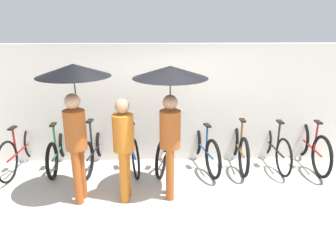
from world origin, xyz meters
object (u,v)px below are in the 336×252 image
parked_bicycle_3 (131,147)px  parked_bicycle_1 (59,149)px  pedestrian_trailing (170,93)px  parked_bicycle_0 (21,149)px  parked_bicycle_2 (95,149)px  parked_bicycle_5 (203,147)px  parked_bicycle_7 (274,146)px  parked_bicycle_4 (167,148)px  parked_bicycle_6 (238,146)px  pedestrian_center (124,143)px  parked_bicycle_8 (310,146)px  pedestrian_leading (74,94)px

parked_bicycle_3 → parked_bicycle_1: bearing=76.9°
parked_bicycle_1 → parked_bicycle_3: (1.38, -0.00, 0.04)m
parked_bicycle_1 → pedestrian_trailing: size_ratio=0.78×
parked_bicycle_0 → pedestrian_trailing: 3.23m
parked_bicycle_2 → parked_bicycle_5: parked_bicycle_5 is taller
parked_bicycle_7 → parked_bicycle_0: bearing=88.9°
parked_bicycle_1 → parked_bicycle_3: size_ratio=0.93×
parked_bicycle_4 → parked_bicycle_5: (0.69, 0.02, 0.01)m
parked_bicycle_6 → pedestrian_trailing: (-1.36, -1.06, 1.30)m
parked_bicycle_5 → parked_bicycle_6: (0.69, 0.01, 0.00)m
parked_bicycle_0 → parked_bicycle_2: (1.38, 0.03, -0.03)m
parked_bicycle_3 → parked_bicycle_2: bearing=77.2°
parked_bicycle_3 → pedestrian_trailing: (0.71, -1.06, 1.29)m
parked_bicycle_7 → pedestrian_trailing: size_ratio=0.82×
pedestrian_center → parked_bicycle_0: bearing=157.7°
pedestrian_center → parked_bicycle_2: bearing=127.2°
parked_bicycle_1 → parked_bicycle_2: 0.69m
parked_bicycle_3 → parked_bicycle_8: size_ratio=0.99×
parked_bicycle_2 → parked_bicycle_3: size_ratio=0.94×
pedestrian_leading → parked_bicycle_7: bearing=25.9°
parked_bicycle_4 → parked_bicycle_3: bearing=101.5°
parked_bicycle_1 → parked_bicycle_2: size_ratio=0.99×
parked_bicycle_4 → parked_bicycle_8: bearing=-76.2°
parked_bicycle_2 → parked_bicycle_7: 3.45m
parked_bicycle_6 → pedestrian_trailing: bearing=130.0°
parked_bicycle_3 → pedestrian_leading: bearing=136.1°
parked_bicycle_6 → parked_bicycle_7: bearing=-86.6°
parked_bicycle_4 → parked_bicycle_6: (1.38, 0.03, 0.01)m
parked_bicycle_6 → pedestrian_leading: 3.26m
parked_bicycle_8 → parked_bicycle_2: bearing=91.1°
parked_bicycle_8 → pedestrian_leading: 4.47m
parked_bicycle_3 → pedestrian_center: size_ratio=1.07×
parked_bicycle_2 → pedestrian_center: pedestrian_center is taller
parked_bicycle_4 → pedestrian_center: 1.48m
parked_bicycle_4 → parked_bicycle_5: size_ratio=0.93×
parked_bicycle_3 → pedestrian_trailing: bearing=-159.3°
parked_bicycle_4 → parked_bicycle_1: bearing=103.3°
parked_bicycle_1 → pedestrian_leading: size_ratio=0.77×
parked_bicycle_2 → parked_bicycle_1: bearing=95.7°
parked_bicycle_2 → pedestrian_center: (0.69, -1.20, 0.60)m
parked_bicycle_2 → parked_bicycle_6: bearing=-83.9°
parked_bicycle_3 → pedestrian_trailing: 1.82m
parked_bicycle_0 → parked_bicycle_3: size_ratio=1.04×
parked_bicycle_1 → parked_bicycle_3: parked_bicycle_1 is taller
parked_bicycle_2 → parked_bicycle_8: parked_bicycle_8 is taller
parked_bicycle_0 → parked_bicycle_3: (2.07, 0.03, -0.00)m
parked_bicycle_1 → parked_bicycle_6: bearing=-92.9°
parked_bicycle_6 → parked_bicycle_0: bearing=92.5°
parked_bicycle_8 → pedestrian_leading: pedestrian_leading is taller
parked_bicycle_4 → pedestrian_center: bearing=163.8°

